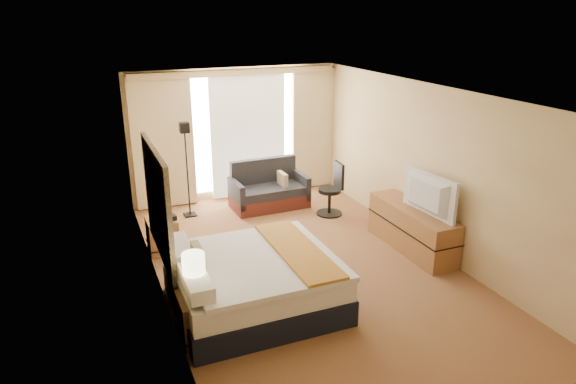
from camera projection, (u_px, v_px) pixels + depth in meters
name	position (u px, v px, depth m)	size (l,w,h in m)	color
floor	(307.00, 269.00, 7.64)	(4.20, 7.00, 0.02)	maroon
ceiling	(310.00, 94.00, 6.76)	(4.20, 7.00, 0.02)	white
wall_back	(235.00, 134.00, 10.24)	(4.20, 0.02, 2.60)	#DDC686
wall_front	(489.00, 317.00, 4.16)	(4.20, 0.02, 2.60)	#DDC686
wall_left	(157.00, 208.00, 6.44)	(0.02, 7.00, 2.60)	#DDC686
wall_right	(431.00, 170.00, 7.96)	(0.02, 7.00, 2.60)	#DDC686
headboard	(158.00, 203.00, 6.63)	(0.06, 1.85, 1.50)	black
nightstand_left	(199.00, 317.00, 5.95)	(0.45, 0.52, 0.55)	#986037
nightstand_right	(162.00, 235.00, 8.13)	(0.45, 0.52, 0.55)	#986037
media_dresser	(412.00, 228.00, 8.18)	(0.50, 1.80, 0.70)	#986037
window	(248.00, 132.00, 10.30)	(2.30, 0.02, 2.30)	silver
curtains	(237.00, 130.00, 10.10)	(4.12, 0.19, 2.56)	beige
bed	(254.00, 282.00, 6.57)	(2.02, 1.85, 0.98)	black
loveseat	(269.00, 192.00, 9.98)	(1.46, 0.81, 0.90)	#511F17
floor_lamp	(186.00, 151.00, 9.20)	(0.22, 0.22, 1.77)	black
desk_chair	(332.00, 192.00, 9.55)	(0.48, 0.48, 1.00)	black
lamp_left	(194.00, 264.00, 5.72)	(0.26, 0.26, 0.55)	black
lamp_right	(158.00, 189.00, 7.87)	(0.31, 0.31, 0.65)	black
tissue_box	(203.00, 285.00, 6.02)	(0.11, 0.11, 0.10)	#8DBADB
telephone	(169.00, 218.00, 7.98)	(0.19, 0.15, 0.08)	black
television	(424.00, 195.00, 7.70)	(1.12, 0.15, 0.64)	black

